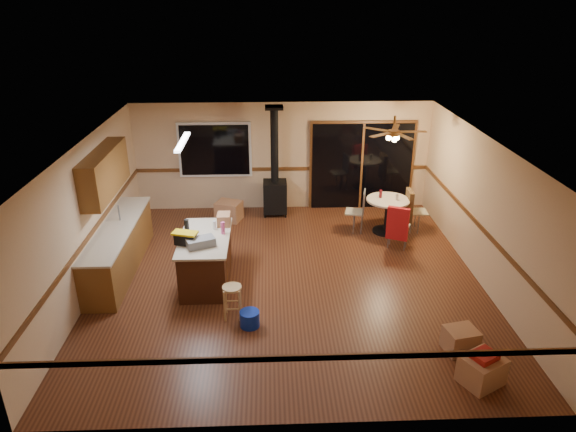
{
  "coord_description": "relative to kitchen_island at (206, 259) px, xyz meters",
  "views": [
    {
      "loc": [
        -0.34,
        -8.28,
        4.9
      ],
      "look_at": [
        0.0,
        0.3,
        1.15
      ],
      "focal_mm": 32.0,
      "sensor_mm": 36.0,
      "label": 1
    }
  ],
  "objects": [
    {
      "name": "wall_right",
      "position": [
        5.0,
        0.0,
        0.85
      ],
      "size": [
        0.0,
        7.0,
        7.0
      ],
      "primitive_type": "plane",
      "rotation": [
        1.57,
        0.0,
        -1.57
      ],
      "color": "tan",
      "rests_on": "ground"
    },
    {
      "name": "fluorescent_strip",
      "position": [
        -0.3,
        0.3,
        2.11
      ],
      "size": [
        0.1,
        1.2,
        0.04
      ],
      "primitive_type": "cube",
      "color": "white",
      "rests_on": "ceiling"
    },
    {
      "name": "wall_back",
      "position": [
        1.5,
        3.5,
        0.85
      ],
      "size": [
        7.0,
        0.0,
        7.0
      ],
      "primitive_type": "plane",
      "rotation": [
        1.57,
        0.0,
        0.0
      ],
      "color": "tan",
      "rests_on": "ground"
    },
    {
      "name": "window",
      "position": [
        -0.1,
        3.45,
        1.05
      ],
      "size": [
        1.72,
        0.1,
        1.32
      ],
      "primitive_type": "cube",
      "color": "black",
      "rests_on": "ground"
    },
    {
      "name": "toolbox_black",
      "position": [
        -0.29,
        -0.27,
        0.54
      ],
      "size": [
        0.39,
        0.27,
        0.19
      ],
      "primitive_type": "cube",
      "rotation": [
        0.0,
        0.0,
        -0.26
      ],
      "color": "black",
      "rests_on": "kitchen_island"
    },
    {
      "name": "glass_cream",
      "position": [
        3.92,
        1.92,
        0.4
      ],
      "size": [
        0.08,
        0.08,
        0.14
      ],
      "primitive_type": "cylinder",
      "rotation": [
        0.0,
        0.0,
        -0.4
      ],
      "color": "beige",
      "rests_on": "dining_table"
    },
    {
      "name": "lower_cabinets",
      "position": [
        -1.7,
        0.5,
        -0.02
      ],
      "size": [
        0.6,
        3.0,
        0.86
      ],
      "primitive_type": "cube",
      "color": "brown",
      "rests_on": "ground"
    },
    {
      "name": "box_on_island",
      "position": [
        0.31,
        0.52,
        0.55
      ],
      "size": [
        0.24,
        0.32,
        0.21
      ],
      "primitive_type": "cube",
      "rotation": [
        0.0,
        0.0,
        0.01
      ],
      "color": "#9E6946",
      "rests_on": "kitchen_island"
    },
    {
      "name": "chair_rail",
      "position": [
        1.5,
        0.0,
        0.55
      ],
      "size": [
        7.0,
        7.0,
        0.08
      ],
      "primitive_type": null,
      "color": "#563015",
      "rests_on": "ground"
    },
    {
      "name": "upper_cabinets",
      "position": [
        -1.83,
        0.7,
        1.45
      ],
      "size": [
        0.35,
        2.0,
        0.8
      ],
      "primitive_type": "cube",
      "color": "brown",
      "rests_on": "ground"
    },
    {
      "name": "dining_table",
      "position": [
        3.74,
        1.97,
        0.08
      ],
      "size": [
        0.94,
        0.94,
        0.78
      ],
      "color": "black",
      "rests_on": "ground"
    },
    {
      "name": "wall_left",
      "position": [
        -2.0,
        0.0,
        0.85
      ],
      "size": [
        0.0,
        7.0,
        7.0
      ],
      "primitive_type": "plane",
      "rotation": [
        1.57,
        0.0,
        1.57
      ],
      "color": "tan",
      "rests_on": "ground"
    },
    {
      "name": "floor",
      "position": [
        1.5,
        0.0,
        -0.45
      ],
      "size": [
        7.0,
        7.0,
        0.0
      ],
      "primitive_type": "plane",
      "color": "#4F2716",
      "rests_on": "ground"
    },
    {
      "name": "bottle_dark",
      "position": [
        -0.32,
        0.1,
        0.6
      ],
      "size": [
        0.09,
        0.09,
        0.3
      ],
      "primitive_type": "cylinder",
      "rotation": [
        0.0,
        0.0,
        0.02
      ],
      "color": "black",
      "rests_on": "kitchen_island"
    },
    {
      "name": "ceiling",
      "position": [
        1.5,
        0.0,
        2.15
      ],
      "size": [
        7.0,
        7.0,
        0.0
      ],
      "primitive_type": "plane",
      "rotation": [
        3.14,
        0.0,
        0.0
      ],
      "color": "silver",
      "rests_on": "ground"
    },
    {
      "name": "toolbox_yellow_lid",
      "position": [
        -0.29,
        -0.27,
        0.66
      ],
      "size": [
        0.47,
        0.32,
        0.03
      ],
      "primitive_type": "cube",
      "rotation": [
        0.0,
        0.0,
        -0.26
      ],
      "color": "gold",
      "rests_on": "toolbox_black"
    },
    {
      "name": "glass_red",
      "position": [
        3.59,
        2.07,
        0.42
      ],
      "size": [
        0.07,
        0.07,
        0.18
      ],
      "primitive_type": "cylinder",
      "rotation": [
        0.0,
        0.0,
        0.1
      ],
      "color": "#590C14",
      "rests_on": "dining_table"
    },
    {
      "name": "toolbox_grey",
      "position": [
        -0.03,
        -0.36,
        0.52
      ],
      "size": [
        0.54,
        0.43,
        0.15
      ],
      "primitive_type": "cube",
      "rotation": [
        0.0,
        0.0,
        0.41
      ],
      "color": "slate",
      "rests_on": "kitchen_island"
    },
    {
      "name": "bottle_pink",
      "position": [
        0.32,
        0.12,
        0.56
      ],
      "size": [
        0.09,
        0.09,
        0.23
      ],
      "primitive_type": "cylinder",
      "rotation": [
        0.0,
        0.0,
        0.26
      ],
      "color": "#D84C8C",
      "rests_on": "kitchen_island"
    },
    {
      "name": "wall_front",
      "position": [
        1.5,
        -3.5,
        0.85
      ],
      "size": [
        7.0,
        0.0,
        7.0
      ],
      "primitive_type": "plane",
      "rotation": [
        -1.57,
        0.0,
        0.0
      ],
      "color": "tan",
      "rests_on": "ground"
    },
    {
      "name": "bar_stool",
      "position": [
        0.54,
        -1.17,
        -0.17
      ],
      "size": [
        0.4,
        0.4,
        0.57
      ],
      "primitive_type": "cylinder",
      "rotation": [
        0.0,
        0.0,
        -0.33
      ],
      "color": "tan",
      "rests_on": "floor"
    },
    {
      "name": "countertop",
      "position": [
        -1.7,
        0.5,
        0.43
      ],
      "size": [
        0.64,
        3.04,
        0.04
      ],
      "primitive_type": "cube",
      "color": "#BDAD92",
      "rests_on": "lower_cabinets"
    },
    {
      "name": "box_corner_a",
      "position": [
        4.01,
        -2.86,
        -0.25
      ],
      "size": [
        0.68,
        0.64,
        0.4
      ],
      "primitive_type": "cube",
      "rotation": [
        0.0,
        0.0,
        0.5
      ],
      "color": "#9E6946",
      "rests_on": "floor"
    },
    {
      "name": "box_under_window",
      "position": [
        0.22,
        2.77,
        -0.23
      ],
      "size": [
        0.68,
        0.61,
        0.45
      ],
      "primitive_type": "cube",
      "rotation": [
        0.0,
        0.0,
        -0.35
      ],
      "color": "#9E6946",
      "rests_on": "floor"
    },
    {
      "name": "chair_right",
      "position": [
        4.26,
        2.03,
        0.14
      ],
      "size": [
        0.48,
        0.45,
        0.7
      ],
      "color": "tan",
      "rests_on": "ground"
    },
    {
      "name": "bottle_white",
      "position": [
        0.15,
        0.31,
        0.53
      ],
      "size": [
        0.07,
        0.07,
        0.17
      ],
      "primitive_type": "cylinder",
      "rotation": [
        0.0,
        0.0,
        -0.3
      ],
      "color": "white",
      "rests_on": "kitchen_island"
    },
    {
      "name": "sliding_door",
      "position": [
        3.4,
        3.45,
        0.6
      ],
      "size": [
        2.52,
        0.1,
        2.1
      ],
      "primitive_type": "cube",
      "color": "black",
      "rests_on": "ground"
    },
    {
      "name": "chair_left",
      "position": [
        3.15,
        2.05,
        0.14
      ],
      "size": [
        0.49,
        0.48,
        0.51
      ],
      "color": "tan",
      "rests_on": "ground"
    },
    {
      "name": "box_corner_b",
      "position": [
        3.96,
        -2.16,
        -0.27
      ],
      "size": [
        0.52,
        0.47,
        0.36
      ],
      "primitive_type": "cube",
      "rotation": [
        0.0,
        0.0,
        0.21
      ],
      "color": "#9E6946",
      "rests_on": "floor"
    },
    {
      "name": "blue_bucket",
      "position": [
        0.82,
        -1.44,
        -0.32
      ],
      "size": [
        0.37,
        0.37,
        0.26
      ],
      "primitive_type": "cylinder",
      "rotation": [
        0.0,
        0.0,
        -0.21
      ],
      "color": "#0C29B0",
      "rests_on": "floor"
    },
    {
      "name": "ceiling_fan",
      "position": [
        3.74,
        1.97,
        1.76
      ],
      "size": [
        0.24,
        0.24,
        0.55
      ],
      "color": "brown",
      "rests_on": "ceiling"
    },
    {
      "name": "kitchen_island",
      "position": [
        0.0,
        0.0,
        0.0
      ],
      "size": [
        0.88,
        1.68,
        0.9
      ],
      "color": "#381A0E",
      "rests_on": "ground"
    },
    {
      "name": "box_small_red",
      "position": [
        4.01,
        -2.86,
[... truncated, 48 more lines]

